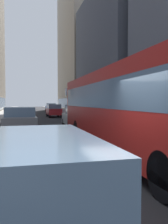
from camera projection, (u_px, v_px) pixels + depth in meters
ground_plane at (40, 114)px, 39.17m from camera, size 120.00×120.00×0.00m
sidewalk_left at (3, 114)px, 37.77m from camera, size 2.40×110.00×0.15m
sidewalk_right at (74, 113)px, 40.56m from camera, size 2.40×110.00×0.15m
building_right_mid at (120, 54)px, 36.73m from camera, size 9.36×20.80×18.66m
building_right_far at (83, 26)px, 58.80m from camera, size 9.56×23.67×41.01m
transit_bus at (129, 106)px, 8.87m from camera, size 2.78×11.53×3.05m
car_black_suv at (2, 217)px, 2.31m from camera, size 1.83×4.53×1.62m
car_grey_wagon at (20, 120)px, 14.55m from camera, size 1.87×4.23×1.62m
car_blue_hatchback at (51, 107)px, 48.78m from camera, size 1.87×4.71×1.62m
car_red_coupe at (54, 111)px, 30.66m from camera, size 1.70×3.98×1.62m
car_white_van at (78, 117)px, 17.07m from camera, size 1.72×4.15×1.62m
car_silver_sedan at (74, 112)px, 26.10m from camera, size 1.95×4.56×1.62m
dalmatian_dog at (114, 170)px, 4.96m from camera, size 0.22×0.96×0.72m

